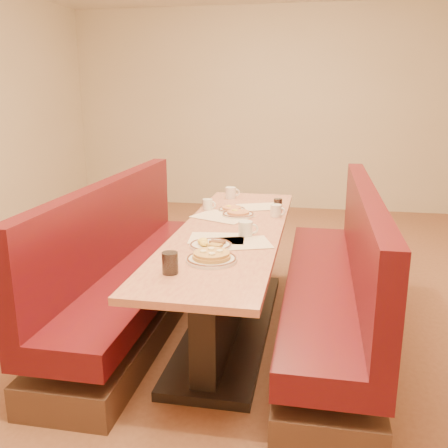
% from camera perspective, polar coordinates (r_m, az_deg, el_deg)
% --- Properties ---
extents(ground, '(8.00, 8.00, 0.00)m').
position_cam_1_polar(ground, '(3.68, 0.68, -11.94)').
color(ground, '#9E6647').
rests_on(ground, ground).
extents(room_envelope, '(6.04, 8.04, 2.82)m').
position_cam_1_polar(room_envelope, '(3.29, 0.79, 19.58)').
color(room_envelope, beige).
rests_on(room_envelope, ground).
extents(diner_table, '(0.70, 2.50, 0.75)m').
position_cam_1_polar(diner_table, '(3.53, 0.70, -6.52)').
color(diner_table, black).
rests_on(diner_table, ground).
extents(booth_left, '(0.55, 2.50, 1.05)m').
position_cam_1_polar(booth_left, '(3.72, -10.53, -5.83)').
color(booth_left, '#4C3326').
rests_on(booth_left, ground).
extents(booth_right, '(0.55, 2.50, 1.05)m').
position_cam_1_polar(booth_right, '(3.49, 12.72, -7.38)').
color(booth_right, '#4C3326').
rests_on(booth_right, ground).
extents(placemat_near_left, '(0.38, 0.30, 0.00)m').
position_cam_1_polar(placemat_near_left, '(3.19, -0.82, -1.64)').
color(placemat_near_left, '#FFE7C7').
rests_on(placemat_near_left, diner_table).
extents(placemat_near_right, '(0.43, 0.38, 0.00)m').
position_cam_1_polar(placemat_near_right, '(3.10, 1.92, -2.18)').
color(placemat_near_right, '#FFE7C7').
rests_on(placemat_near_right, diner_table).
extents(placemat_far_left, '(0.49, 0.44, 0.00)m').
position_cam_1_polar(placemat_far_left, '(3.75, -0.20, 0.87)').
color(placemat_far_left, '#FFE7C7').
rests_on(placemat_far_left, diner_table).
extents(placemat_far_right, '(0.42, 0.37, 0.00)m').
position_cam_1_polar(placemat_far_right, '(4.07, 4.12, 1.98)').
color(placemat_far_right, '#FFE7C7').
rests_on(placemat_far_right, diner_table).
extents(pancake_plate, '(0.29, 0.29, 0.06)m').
position_cam_1_polar(pancake_plate, '(2.78, -1.43, -3.85)').
color(pancake_plate, white).
rests_on(pancake_plate, diner_table).
extents(eggs_plate, '(0.26, 0.26, 0.05)m').
position_cam_1_polar(eggs_plate, '(3.03, -1.61, -2.35)').
color(eggs_plate, white).
rests_on(eggs_plate, diner_table).
extents(extra_plate_mid, '(0.24, 0.24, 0.05)m').
position_cam_1_polar(extra_plate_mid, '(3.77, 1.62, 1.16)').
color(extra_plate_mid, white).
rests_on(extra_plate_mid, diner_table).
extents(extra_plate_far, '(0.21, 0.21, 0.04)m').
position_cam_1_polar(extra_plate_far, '(3.93, 0.88, 1.71)').
color(extra_plate_far, white).
rests_on(extra_plate_far, diner_table).
extents(coffee_mug_a, '(0.13, 0.09, 0.10)m').
position_cam_1_polar(coffee_mug_a, '(3.24, 2.54, -0.52)').
color(coffee_mug_a, white).
rests_on(coffee_mug_a, diner_table).
extents(coffee_mug_b, '(0.11, 0.08, 0.09)m').
position_cam_1_polar(coffee_mug_b, '(3.97, -1.85, 2.27)').
color(coffee_mug_b, white).
rests_on(coffee_mug_b, diner_table).
extents(coffee_mug_c, '(0.12, 0.09, 0.09)m').
position_cam_1_polar(coffee_mug_c, '(3.77, 6.02, 1.56)').
color(coffee_mug_c, white).
rests_on(coffee_mug_c, diner_table).
extents(coffee_mug_d, '(0.13, 0.09, 0.10)m').
position_cam_1_polar(coffee_mug_d, '(4.39, 0.80, 3.62)').
color(coffee_mug_d, white).
rests_on(coffee_mug_d, diner_table).
extents(soda_tumbler_near, '(0.08, 0.08, 0.12)m').
position_cam_1_polar(soda_tumbler_near, '(2.60, -6.18, -4.46)').
color(soda_tumbler_near, black).
rests_on(soda_tumbler_near, diner_table).
extents(soda_tumbler_mid, '(0.07, 0.07, 0.09)m').
position_cam_1_polar(soda_tumbler_mid, '(3.98, 6.18, 2.25)').
color(soda_tumbler_mid, black).
rests_on(soda_tumbler_mid, diner_table).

